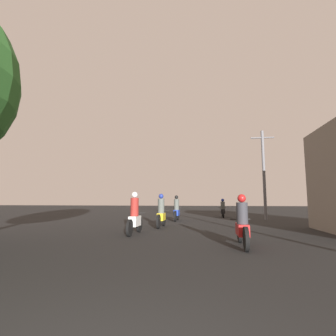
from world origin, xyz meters
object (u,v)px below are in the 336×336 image
(motorcycle_red, at_px, (242,226))
(motorcycle_white, at_px, (135,217))
(motorcycle_black, at_px, (223,210))
(motorcycle_blue, at_px, (177,211))
(utility_pole_far, at_px, (264,172))
(motorcycle_yellow, at_px, (161,214))

(motorcycle_red, distance_m, motorcycle_white, 4.43)
(motorcycle_black, bearing_deg, motorcycle_white, -100.58)
(motorcycle_blue, bearing_deg, utility_pole_far, 17.93)
(motorcycle_blue, relative_size, utility_pole_far, 0.34)
(motorcycle_white, relative_size, motorcycle_yellow, 0.94)
(motorcycle_red, height_order, utility_pole_far, utility_pole_far)
(motorcycle_red, distance_m, motorcycle_blue, 9.64)
(motorcycle_white, xyz_separation_m, motorcycle_black, (3.98, 10.82, -0.08))
(motorcycle_blue, distance_m, utility_pole_far, 6.75)
(motorcycle_yellow, relative_size, utility_pole_far, 0.34)
(motorcycle_white, distance_m, motorcycle_yellow, 2.82)
(motorcycle_red, bearing_deg, motorcycle_black, 94.78)
(motorcycle_white, relative_size, motorcycle_blue, 0.94)
(motorcycle_red, bearing_deg, motorcycle_blue, 113.60)
(motorcycle_yellow, bearing_deg, motorcycle_blue, 95.85)
(motorcycle_red, xyz_separation_m, motorcycle_yellow, (-3.28, 4.97, 0.05))
(motorcycle_yellow, distance_m, motorcycle_blue, 4.20)
(motorcycle_blue, bearing_deg, motorcycle_black, 51.16)
(utility_pole_far, bearing_deg, motorcycle_blue, -162.38)
(motorcycle_black, bearing_deg, motorcycle_red, -80.98)
(motorcycle_black, xyz_separation_m, utility_pole_far, (2.77, -1.99, 2.69))
(motorcycle_blue, xyz_separation_m, motorcycle_black, (3.15, 3.87, -0.06))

